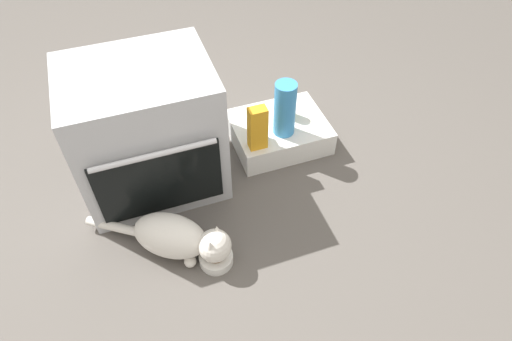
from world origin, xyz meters
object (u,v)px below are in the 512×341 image
Objects in this scene: food_bowl at (216,258)px; juice_carton at (258,128)px; pantry_cabinet at (279,132)px; cat at (178,237)px; soda_can at (288,107)px; oven at (147,131)px; water_bottle at (285,109)px.

food_bowl is 0.62× the size of juice_carton.
pantry_cabinet is 0.85m from cat.
food_bowl is at bearing -0.00° from cat.
food_bowl is (-0.54, -0.62, -0.04)m from pantry_cabinet.
soda_can is (0.74, 0.56, 0.09)m from cat.
water_bottle is (0.68, -0.02, -0.04)m from oven.
food_bowl is (0.15, -0.57, -0.30)m from oven.
cat is at bearing -142.29° from juice_carton.
food_bowl is at bearing -130.84° from pantry_cabinet.
pantry_cabinet is 0.23m from water_bottle.
food_bowl is 1.24× the size of soda_can.
pantry_cabinet is at bearing -147.86° from soda_can.
soda_can is at bearing 58.79° from water_bottle.
pantry_cabinet is at bearing 74.13° from cat.
soda_can is at bearing 73.70° from cat.
soda_can is at bearing 32.14° from pantry_cabinet.
water_bottle is 0.18m from juice_carton.
water_bottle is (-0.01, -0.07, 0.22)m from pantry_cabinet.
oven is 2.18× the size of water_bottle.
water_bottle is at bearing 19.26° from juice_carton.
food_bowl is at bearing -134.10° from water_bottle.
water_bottle is (0.53, 0.55, 0.26)m from food_bowl.
oven is 1.11× the size of cat.
pantry_cabinet is 0.29m from juice_carton.
pantry_cabinet is 4.14× the size of soda_can.
cat is at bearing -142.79° from soda_can.
oven is 0.66m from food_bowl.
juice_carton is at bearing -142.54° from pantry_cabinet.
water_bottle is at bearing 45.90° from food_bowl.
oven reaches higher than cat.
soda_can is 0.50× the size of juice_carton.
pantry_cabinet is 2.07× the size of juice_carton.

